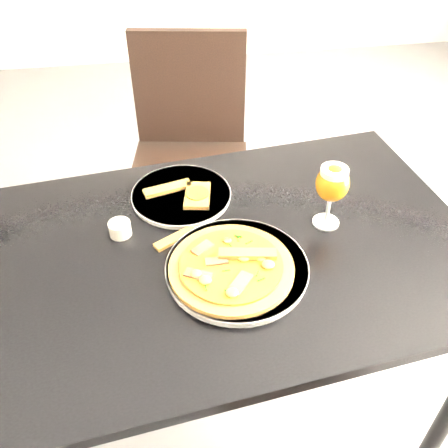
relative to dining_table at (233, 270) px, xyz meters
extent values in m
plane|color=#5B5B5D|center=(0.08, -0.05, -0.66)|extent=(6.00, 6.00, 0.00)
cube|color=black|center=(0.00, 0.00, 0.08)|extent=(1.28, 0.93, 0.03)
cylinder|color=black|center=(-0.58, 0.28, -0.30)|extent=(0.05, 0.05, 0.72)
cylinder|color=black|center=(0.50, 0.40, -0.30)|extent=(0.05, 0.05, 0.72)
cube|color=black|center=(-0.05, 0.68, -0.18)|extent=(0.51, 0.51, 0.04)
cylinder|color=black|center=(-0.26, 0.54, -0.43)|extent=(0.04, 0.04, 0.46)
cylinder|color=black|center=(0.10, 0.48, -0.43)|extent=(0.04, 0.04, 0.46)
cylinder|color=black|center=(-0.20, 0.89, -0.43)|extent=(0.04, 0.04, 0.46)
cylinder|color=black|center=(0.16, 0.83, -0.43)|extent=(0.04, 0.04, 0.46)
cube|color=black|center=(-0.02, 0.88, 0.08)|extent=(0.42, 0.10, 0.44)
cylinder|color=silver|center=(-0.01, -0.09, 0.10)|extent=(0.36, 0.36, 0.02)
cylinder|color=olive|center=(-0.02, -0.10, 0.11)|extent=(0.29, 0.29, 0.01)
cylinder|color=#AB440E|center=(-0.02, -0.10, 0.12)|extent=(0.24, 0.24, 0.01)
cube|color=#512D23|center=(0.01, -0.10, 0.13)|extent=(0.06, 0.03, 0.00)
cube|color=#512D23|center=(-0.02, -0.05, 0.13)|extent=(0.03, 0.06, 0.00)
cube|color=#512D23|center=(-0.09, -0.10, 0.13)|extent=(0.06, 0.03, 0.00)
cube|color=#512D23|center=(-0.02, -0.13, 0.13)|extent=(0.03, 0.06, 0.00)
ellipsoid|color=#F1E74E|center=(0.00, -0.09, 0.13)|extent=(0.03, 0.03, 0.01)
ellipsoid|color=#F1E74E|center=(-0.01, -0.03, 0.13)|extent=(0.03, 0.03, 0.01)
ellipsoid|color=#F1E74E|center=(-0.04, -0.08, 0.13)|extent=(0.03, 0.03, 0.01)
ellipsoid|color=#F1E74E|center=(-0.09, -0.10, 0.13)|extent=(0.03, 0.03, 0.01)
ellipsoid|color=#F1E74E|center=(-0.03, -0.12, 0.13)|extent=(0.03, 0.03, 0.01)
ellipsoid|color=#F1E74E|center=(0.00, -0.17, 0.13)|extent=(0.03, 0.03, 0.01)
ellipsoid|color=#F1E74E|center=(0.00, -0.11, 0.13)|extent=(0.03, 0.03, 0.01)
cube|color=#154E0E|center=(-0.02, -0.08, 0.13)|extent=(0.01, 0.02, 0.00)
cube|color=#154E0E|center=(-0.03, -0.05, 0.13)|extent=(0.01, 0.02, 0.00)
cube|color=#154E0E|center=(-0.07, -0.03, 0.13)|extent=(0.01, 0.02, 0.00)
cube|color=#154E0E|center=(-0.05, -0.08, 0.13)|extent=(0.02, 0.01, 0.00)
cube|color=#154E0E|center=(-0.08, -0.10, 0.13)|extent=(0.02, 0.00, 0.00)
cube|color=#154E0E|center=(-0.04, -0.11, 0.13)|extent=(0.02, 0.01, 0.00)
cube|color=#154E0E|center=(-0.05, -0.14, 0.13)|extent=(0.01, 0.02, 0.00)
cube|color=#154E0E|center=(-0.03, -0.17, 0.13)|extent=(0.01, 0.02, 0.00)
cube|color=#154E0E|center=(-0.01, -0.13, 0.13)|extent=(0.01, 0.02, 0.00)
cube|color=#154E0E|center=(0.02, -0.14, 0.13)|extent=(0.02, 0.02, 0.00)
cube|color=#154E0E|center=(-0.01, -0.10, 0.13)|extent=(0.02, 0.01, 0.00)
cube|color=#154E0E|center=(0.02, -0.09, 0.13)|extent=(0.02, 0.01, 0.00)
cube|color=#154E0E|center=(0.04, -0.05, 0.13)|extent=(0.02, 0.01, 0.00)
cube|color=olive|center=(0.02, -0.10, 0.13)|extent=(0.14, 0.05, 0.01)
cylinder|color=silver|center=(-0.11, 0.21, 0.10)|extent=(0.33, 0.33, 0.01)
cube|color=olive|center=(-0.14, 0.23, 0.11)|extent=(0.14, 0.06, 0.01)
cube|color=olive|center=(-0.07, 0.19, 0.11)|extent=(0.09, 0.12, 0.01)
cylinder|color=#AB440E|center=(-0.07, 0.19, 0.12)|extent=(0.06, 0.06, 0.00)
cube|color=olive|center=(-0.14, 0.04, 0.09)|extent=(0.11, 0.08, 0.01)
cylinder|color=silver|center=(-0.27, 0.08, 0.11)|extent=(0.06, 0.06, 0.04)
cylinder|color=gold|center=(-0.27, 0.08, 0.12)|extent=(0.05, 0.05, 0.01)
cylinder|color=silver|center=(0.25, 0.04, 0.09)|extent=(0.07, 0.07, 0.00)
cylinder|color=silver|center=(0.25, 0.04, 0.13)|extent=(0.01, 0.01, 0.07)
ellipsoid|color=#985A0E|center=(0.25, 0.04, 0.22)|extent=(0.08, 0.08, 0.09)
cylinder|color=silver|center=(0.25, 0.04, 0.25)|extent=(0.07, 0.07, 0.02)
camera|label=1|loc=(-0.16, -0.88, 0.93)|focal=40.00mm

